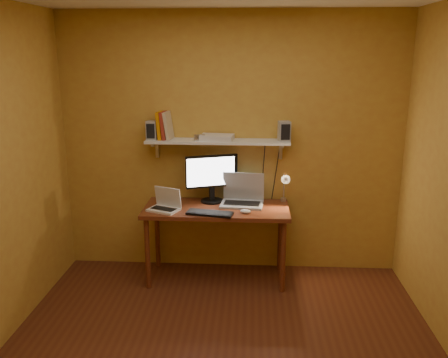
# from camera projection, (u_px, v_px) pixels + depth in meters

# --- Properties ---
(room) EXTENTS (3.44, 3.24, 2.64)m
(room) POSITION_uv_depth(u_px,v_px,m) (221.00, 191.00, 3.20)
(room) COLOR #572916
(room) RESTS_ON ground
(desk) EXTENTS (1.40, 0.60, 0.75)m
(desk) POSITION_uv_depth(u_px,v_px,m) (216.00, 216.00, 4.60)
(desk) COLOR maroon
(desk) RESTS_ON ground
(wall_shelf) EXTENTS (1.40, 0.25, 0.21)m
(wall_shelf) POSITION_uv_depth(u_px,v_px,m) (218.00, 142.00, 4.61)
(wall_shelf) COLOR silver
(wall_shelf) RESTS_ON room
(monitor) EXTENTS (0.51, 0.28, 0.47)m
(monitor) POSITION_uv_depth(u_px,v_px,m) (212.00, 176.00, 4.69)
(monitor) COLOR black
(monitor) RESTS_ON desk
(laptop) EXTENTS (0.44, 0.33, 0.30)m
(laptop) POSITION_uv_depth(u_px,v_px,m) (243.00, 196.00, 4.68)
(laptop) COLOR #96989E
(laptop) RESTS_ON desk
(netbook) EXTENTS (0.33, 0.29, 0.21)m
(netbook) POSITION_uv_depth(u_px,v_px,m) (166.00, 204.00, 4.50)
(netbook) COLOR silver
(netbook) RESTS_ON desk
(keyboard) EXTENTS (0.45, 0.22, 0.02)m
(keyboard) POSITION_uv_depth(u_px,v_px,m) (210.00, 213.00, 4.38)
(keyboard) COLOR black
(keyboard) RESTS_ON desk
(mouse) EXTENTS (0.12, 0.10, 0.04)m
(mouse) POSITION_uv_depth(u_px,v_px,m) (246.00, 211.00, 4.41)
(mouse) COLOR silver
(mouse) RESTS_ON desk
(desk_lamp) EXTENTS (0.09, 0.23, 0.38)m
(desk_lamp) POSITION_uv_depth(u_px,v_px,m) (285.00, 184.00, 4.61)
(desk_lamp) COLOR silver
(desk_lamp) RESTS_ON desk
(speaker_left) EXTENTS (0.11, 0.11, 0.18)m
(speaker_left) POSITION_uv_depth(u_px,v_px,m) (152.00, 130.00, 4.61)
(speaker_left) COLOR #96989E
(speaker_left) RESTS_ON wall_shelf
(speaker_right) EXTENTS (0.12, 0.12, 0.19)m
(speaker_right) POSITION_uv_depth(u_px,v_px,m) (284.00, 131.00, 4.53)
(speaker_right) COLOR #96989E
(speaker_right) RESTS_ON wall_shelf
(books) EXTENTS (0.16, 0.19, 0.27)m
(books) POSITION_uv_depth(u_px,v_px,m) (164.00, 125.00, 4.62)
(books) COLOR #C87507
(books) RESTS_ON wall_shelf
(shelf_camera) EXTENTS (0.11, 0.06, 0.06)m
(shelf_camera) POSITION_uv_depth(u_px,v_px,m) (200.00, 138.00, 4.56)
(shelf_camera) COLOR silver
(shelf_camera) RESTS_ON wall_shelf
(router) EXTENTS (0.34, 0.24, 0.05)m
(router) POSITION_uv_depth(u_px,v_px,m) (217.00, 137.00, 4.59)
(router) COLOR silver
(router) RESTS_ON wall_shelf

